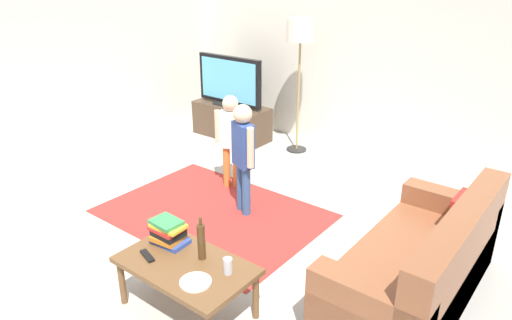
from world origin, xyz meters
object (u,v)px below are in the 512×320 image
plate (196,282)px  child_near_tv (231,133)px  tv_stand (231,121)px  coffee_table (186,269)px  couch (423,270)px  tv_remote (147,256)px  book_stack (168,232)px  bottle (201,241)px  floor_lamp (300,37)px  child_center (243,150)px  soda_can (228,266)px  tv (230,82)px

plate → child_near_tv: bearing=125.0°
tv_stand → plate: tv_stand is taller
coffee_table → plate: bearing=-28.6°
plate → tv_stand: bearing=127.5°
couch → coffee_table: 1.78m
tv_remote → tv_stand: bearing=138.5°
child_near_tv → book_stack: child_near_tv is taller
child_near_tv → book_stack: 1.92m
plate → couch: bearing=49.2°
bottle → plate: size_ratio=1.54×
couch → child_near_tv: (-2.47, 0.65, 0.37)m
tv_stand → floor_lamp: (1.07, 0.15, 1.30)m
child_near_tv → book_stack: bearing=-63.8°
child_center → soda_can: bearing=-54.3°
couch → floor_lamp: 3.50m
couch → book_stack: size_ratio=6.24×
couch → bottle: couch is taller
coffee_table → tv_remote: 0.31m
child_center → tv_remote: (0.36, -1.56, -0.27)m
couch → soda_can: couch is taller
floor_lamp → bottle: floor_lamp is taller
book_stack → tv_remote: book_stack is taller
couch → floor_lamp: size_ratio=1.01×
tv → bottle: size_ratio=3.24×
tv_remote → child_near_tv: bearing=131.0°
floor_lamp → book_stack: 3.43m
tv → child_near_tv: tv is taller
book_stack → soda_can: (0.62, -0.01, -0.04)m
tv_stand → book_stack: book_stack is taller
floor_lamp → bottle: bearing=-68.5°
book_stack → tv_stand: bearing=123.1°
book_stack → tv_remote: size_ratio=1.70×
plate → soda_can: bearing=65.6°
couch → tv_remote: bearing=-141.3°
couch → child_near_tv: child_near_tv is taller
coffee_table → soda_can: soda_can is taller
tv_remote → tv: bearing=138.7°
floor_lamp → coffee_table: bearing=-70.0°
book_stack → bottle: bottle is taller
soda_can → book_stack: bearing=179.4°
tv_stand → book_stack: size_ratio=4.16×
tv → book_stack: size_ratio=3.82×
couch → coffee_table: (-1.34, -1.17, 0.08)m
coffee_table → tv_remote: bearing=-156.8°
tv_stand → tv_remote: size_ratio=7.06×
couch → tv_remote: couch is taller
couch → bottle: 1.68m
soda_can → tv: bearing=130.8°
book_stack → bottle: (0.35, 0.01, 0.05)m
child_center → plate: bearing=-61.0°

